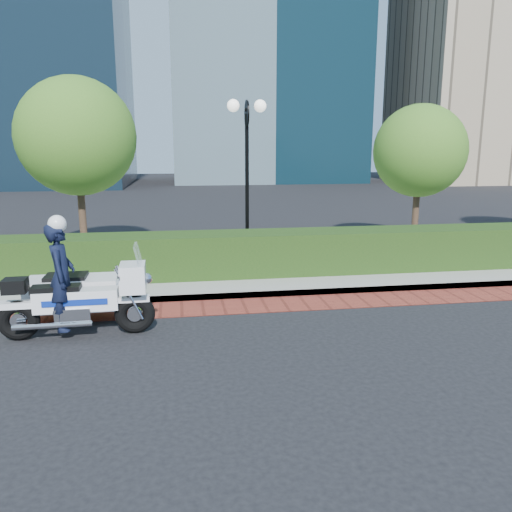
{
  "coord_description": "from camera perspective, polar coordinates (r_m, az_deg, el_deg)",
  "views": [
    {
      "loc": [
        -0.86,
        -8.04,
        3.09
      ],
      "look_at": [
        0.67,
        1.62,
        1.0
      ],
      "focal_mm": 35.0,
      "sensor_mm": 36.0,
      "label": 1
    }
  ],
  "objects": [
    {
      "name": "ground",
      "position": [
        8.66,
        -2.75,
        -8.87
      ],
      "size": [
        120.0,
        120.0,
        0.0
      ],
      "primitive_type": "plane",
      "color": "black",
      "rests_on": "ground"
    },
    {
      "name": "brick_strip",
      "position": [
        10.06,
        -3.7,
        -5.82
      ],
      "size": [
        60.0,
        1.0,
        0.01
      ],
      "primitive_type": "cube",
      "color": "maroon",
      "rests_on": "ground"
    },
    {
      "name": "sidewalk",
      "position": [
        14.39,
        -5.39,
        -0.1
      ],
      "size": [
        60.0,
        8.0,
        0.15
      ],
      "primitive_type": "cube",
      "color": "gray",
      "rests_on": "ground"
    },
    {
      "name": "hedge_main",
      "position": [
        11.92,
        -4.69,
        0.21
      ],
      "size": [
        18.0,
        1.2,
        1.0
      ],
      "primitive_type": "cube",
      "color": "black",
      "rests_on": "sidewalk"
    },
    {
      "name": "lamppost",
      "position": [
        13.37,
        -1.04,
        11.49
      ],
      "size": [
        1.02,
        0.7,
        4.21
      ],
      "color": "black",
      "rests_on": "sidewalk"
    },
    {
      "name": "tree_b",
      "position": [
        14.78,
        -19.81,
        12.7
      ],
      "size": [
        3.2,
        3.2,
        4.89
      ],
      "color": "#332319",
      "rests_on": "sidewalk"
    },
    {
      "name": "tree_c",
      "position": [
        16.3,
        18.19,
        11.32
      ],
      "size": [
        2.8,
        2.8,
        4.3
      ],
      "color": "#332319",
      "rests_on": "sidewalk"
    },
    {
      "name": "tower_right",
      "position": [
        55.42,
        24.54,
        22.38
      ],
      "size": [
        14.0,
        12.0,
        28.0
      ],
      "primitive_type": "cube",
      "color": "gray",
      "rests_on": "ground"
    },
    {
      "name": "police_motorcycle",
      "position": [
        9.2,
        -20.14,
        -3.71
      ],
      "size": [
        2.55,
        1.79,
        2.07
      ],
      "rotation": [
        0.0,
        0.0,
        0.02
      ],
      "color": "black",
      "rests_on": "ground"
    }
  ]
}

